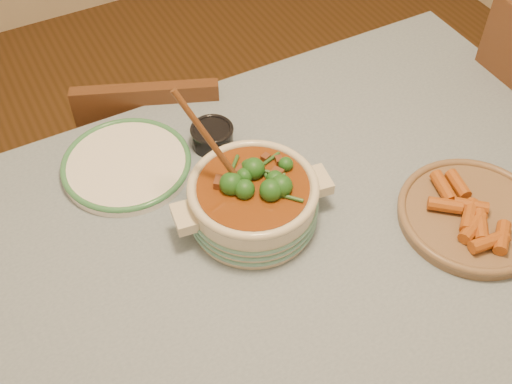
{
  "coord_description": "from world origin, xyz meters",
  "views": [
    {
      "loc": [
        -0.41,
        -0.7,
        1.84
      ],
      "look_at": [
        -0.0,
        0.07,
        0.85
      ],
      "focal_mm": 45.0,
      "sensor_mm": 36.0,
      "label": 1
    }
  ],
  "objects_px": {
    "dining_table": "(273,269)",
    "white_plate": "(126,164)",
    "stew_casserole": "(253,199)",
    "chair_far": "(159,157)",
    "condiment_bowl": "(212,135)",
    "fried_plate": "(473,214)"
  },
  "relations": [
    {
      "from": "stew_casserole",
      "to": "chair_far",
      "type": "height_order",
      "value": "stew_casserole"
    },
    {
      "from": "stew_casserole",
      "to": "chair_far",
      "type": "distance_m",
      "value": 0.67
    },
    {
      "from": "stew_casserole",
      "to": "chair_far",
      "type": "bearing_deg",
      "value": 92.34
    },
    {
      "from": "dining_table",
      "to": "stew_casserole",
      "type": "height_order",
      "value": "stew_casserole"
    },
    {
      "from": "fried_plate",
      "to": "stew_casserole",
      "type": "bearing_deg",
      "value": 151.68
    },
    {
      "from": "white_plate",
      "to": "condiment_bowl",
      "type": "distance_m",
      "value": 0.21
    },
    {
      "from": "white_plate",
      "to": "chair_far",
      "type": "xyz_separation_m",
      "value": [
        0.16,
        0.29,
        -0.31
      ]
    },
    {
      "from": "dining_table",
      "to": "condiment_bowl",
      "type": "height_order",
      "value": "condiment_bowl"
    },
    {
      "from": "white_plate",
      "to": "chair_far",
      "type": "height_order",
      "value": "chair_far"
    },
    {
      "from": "white_plate",
      "to": "condiment_bowl",
      "type": "height_order",
      "value": "condiment_bowl"
    },
    {
      "from": "white_plate",
      "to": "fried_plate",
      "type": "bearing_deg",
      "value": -39.47
    },
    {
      "from": "dining_table",
      "to": "white_plate",
      "type": "xyz_separation_m",
      "value": [
        -0.19,
        0.35,
        0.11
      ]
    },
    {
      "from": "white_plate",
      "to": "chair_far",
      "type": "bearing_deg",
      "value": 60.73
    },
    {
      "from": "dining_table",
      "to": "stew_casserole",
      "type": "bearing_deg",
      "value": 94.67
    },
    {
      "from": "white_plate",
      "to": "condiment_bowl",
      "type": "relative_size",
      "value": 3.27
    },
    {
      "from": "dining_table",
      "to": "stew_casserole",
      "type": "xyz_separation_m",
      "value": [
        -0.01,
        0.08,
        0.16
      ]
    },
    {
      "from": "stew_casserole",
      "to": "chair_far",
      "type": "xyz_separation_m",
      "value": [
        -0.02,
        0.56,
        -0.37
      ]
    },
    {
      "from": "dining_table",
      "to": "fried_plate",
      "type": "height_order",
      "value": "fried_plate"
    },
    {
      "from": "dining_table",
      "to": "fried_plate",
      "type": "xyz_separation_m",
      "value": [
        0.41,
        -0.14,
        0.11
      ]
    },
    {
      "from": "dining_table",
      "to": "white_plate",
      "type": "distance_m",
      "value": 0.41
    },
    {
      "from": "white_plate",
      "to": "fried_plate",
      "type": "height_order",
      "value": "fried_plate"
    },
    {
      "from": "white_plate",
      "to": "chair_far",
      "type": "relative_size",
      "value": 0.49
    }
  ]
}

